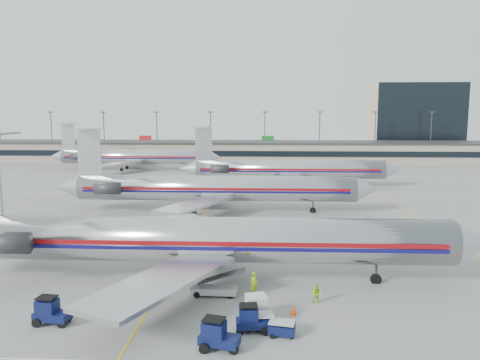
# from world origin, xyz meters

# --- Properties ---
(ground) EXTENTS (260.00, 260.00, 0.00)m
(ground) POSITION_xyz_m (0.00, 0.00, 0.00)
(ground) COLOR gray
(ground) RESTS_ON ground
(apron_markings) EXTENTS (160.00, 0.15, 0.02)m
(apron_markings) POSITION_xyz_m (0.00, 10.00, 0.01)
(apron_markings) COLOR silver
(apron_markings) RESTS_ON ground
(terminal) EXTENTS (162.00, 17.00, 6.25)m
(terminal) POSITION_xyz_m (0.00, 97.97, 3.16)
(terminal) COLOR gray
(terminal) RESTS_ON ground
(light_mast_row) EXTENTS (163.60, 0.40, 15.28)m
(light_mast_row) POSITION_xyz_m (0.00, 112.00, 8.58)
(light_mast_row) COLOR #38383D
(light_mast_row) RESTS_ON ground
(distant_building) EXTENTS (30.00, 20.00, 25.00)m
(distant_building) POSITION_xyz_m (62.00, 128.00, 12.50)
(distant_building) COLOR tan
(distant_building) RESTS_ON ground
(jet_foreground) EXTENTS (49.45, 29.12, 12.94)m
(jet_foreground) POSITION_xyz_m (2.40, -4.26, 3.76)
(jet_foreground) COLOR silver
(jet_foreground) RESTS_ON ground
(jet_second_row) EXTENTS (47.78, 28.13, 12.51)m
(jet_second_row) POSITION_xyz_m (0.57, 24.69, 3.63)
(jet_second_row) COLOR silver
(jet_second_row) RESTS_ON ground
(jet_third_row) EXTENTS (44.27, 27.23, 12.11)m
(jet_third_row) POSITION_xyz_m (12.89, 50.19, 3.51)
(jet_third_row) COLOR silver
(jet_third_row) RESTS_ON ground
(jet_back_row) EXTENTS (44.68, 27.48, 12.22)m
(jet_back_row) POSITION_xyz_m (-25.50, 75.70, 3.55)
(jet_back_row) COLOR silver
(jet_back_row) RESTS_ON ground
(tug_left) EXTENTS (2.55, 1.49, 1.97)m
(tug_left) POSITION_xyz_m (-6.16, -13.32, 0.90)
(tug_left) COLOR #0A113A
(tug_left) RESTS_ON ground
(tug_center) EXTENTS (2.69, 1.78, 2.01)m
(tug_center) POSITION_xyz_m (5.72, -16.26, 0.92)
(tug_center) COLOR #0A113A
(tug_center) RESTS_ON ground
(tug_right) EXTENTS (2.40, 1.38, 1.86)m
(tug_right) POSITION_xyz_m (7.76, -13.74, 0.85)
(tug_right) COLOR #0A113A
(tug_right) RESTS_ON ground
(cart_inner) EXTENTS (1.86, 1.44, 0.95)m
(cart_inner) POSITION_xyz_m (9.79, -14.23, 0.51)
(cart_inner) COLOR #0A113A
(cart_inner) RESTS_ON ground
(cart_outer) EXTENTS (2.02, 1.51, 1.07)m
(cart_outer) POSITION_xyz_m (8.32, -13.38, 0.57)
(cart_outer) COLOR #0A113A
(cart_outer) RESTS_ON ground
(uld_container) EXTENTS (2.00, 1.81, 1.78)m
(uld_container) POSITION_xyz_m (8.08, -11.90, 0.90)
(uld_container) COLOR #2D2D30
(uld_container) RESTS_ON ground
(belt_loader) EXTENTS (4.34, 1.44, 2.28)m
(belt_loader) POSITION_xyz_m (4.72, -7.62, 0.61)
(belt_loader) COLOR #A5A5A5
(belt_loader) RESTS_ON ground
(ramp_worker_near) EXTENTS (0.82, 0.79, 1.90)m
(ramp_worker_near) POSITION_xyz_m (7.83, -7.35, 0.95)
(ramp_worker_near) COLOR #9FC712
(ramp_worker_near) RESTS_ON ground
(ramp_worker_far) EXTENTS (0.84, 0.72, 1.50)m
(ramp_worker_far) POSITION_xyz_m (12.67, -8.83, 0.75)
(ramp_worker_far) COLOR #94CD13
(ramp_worker_far) RESTS_ON ground
(cone_right) EXTENTS (0.55, 0.55, 0.68)m
(cone_right) POSITION_xyz_m (10.75, -11.01, 0.34)
(cone_right) COLOR #D63C07
(cone_right) RESTS_ON ground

